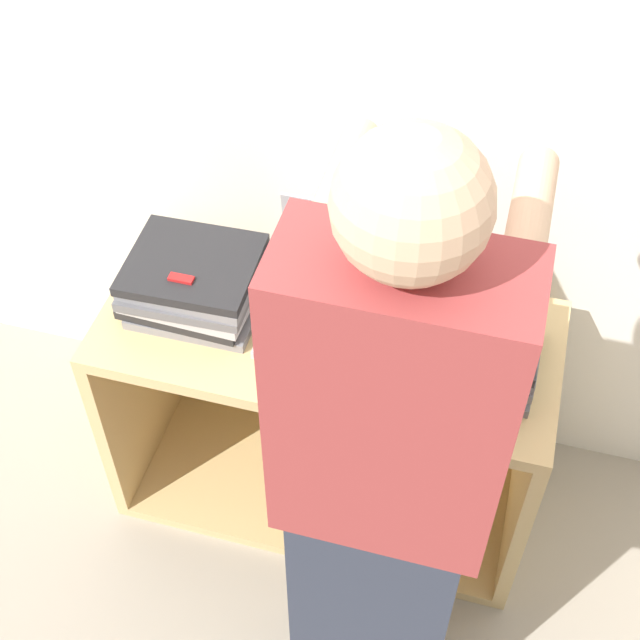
# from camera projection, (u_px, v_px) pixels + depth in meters

# --- Properties ---
(ground_plane) EXTENTS (12.00, 12.00, 0.00)m
(ground_plane) POSITION_uv_depth(u_px,v_px,m) (303.00, 560.00, 2.54)
(ground_plane) COLOR #9E9384
(wall_back) EXTENTS (8.00, 0.05, 2.40)m
(wall_back) POSITION_uv_depth(u_px,v_px,m) (370.00, 75.00, 2.06)
(wall_back) COLOR silver
(wall_back) RESTS_ON ground_plane
(cart) EXTENTS (1.14, 0.52, 0.70)m
(cart) POSITION_uv_depth(u_px,v_px,m) (333.00, 398.00, 2.49)
(cart) COLOR tan
(cart) RESTS_ON ground_plane
(laptop_open) EXTENTS (0.31, 0.32, 0.29)m
(laptop_open) POSITION_uv_depth(u_px,v_px,m) (334.00, 299.00, 2.18)
(laptop_open) COLOR #B7B7BC
(laptop_open) RESTS_ON cart
(laptop_stack_left) EXTENTS (0.33, 0.29, 0.15)m
(laptop_stack_left) POSITION_uv_depth(u_px,v_px,m) (195.00, 282.00, 2.20)
(laptop_stack_left) COLOR gray
(laptop_stack_left) RESTS_ON cart
(laptop_stack_right) EXTENTS (0.33, 0.29, 0.13)m
(laptop_stack_right) POSITION_uv_depth(u_px,v_px,m) (470.00, 341.00, 2.08)
(laptop_stack_right) COLOR slate
(laptop_stack_right) RESTS_ON cart
(person) EXTENTS (0.40, 0.53, 1.69)m
(person) POSITION_uv_depth(u_px,v_px,m) (384.00, 495.00, 1.70)
(person) COLOR #2D3342
(person) RESTS_ON ground_plane
(inventory_tag) EXTENTS (0.06, 0.02, 0.01)m
(inventory_tag) POSITION_uv_depth(u_px,v_px,m) (181.00, 279.00, 2.09)
(inventory_tag) COLOR red
(inventory_tag) RESTS_ON laptop_stack_left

